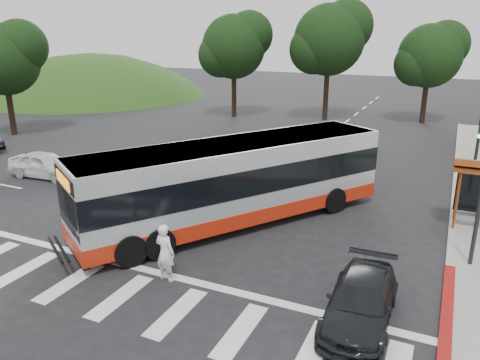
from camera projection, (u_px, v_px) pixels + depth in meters
The scene contains 14 objects.
ground at pixel (201, 234), 18.44m from camera, with size 140.00×140.00×0.00m, color black.
curb_east at pixel (455, 201), 21.74m from camera, with size 0.30×40.00×0.15m, color #9E9991.
curb_east_red at pixel (447, 315), 13.10m from camera, with size 0.32×6.00×0.15m, color maroon.
hillside_nw at pixel (93, 95), 57.11m from camera, with size 44.00×44.00×10.00m, color #1D4616.
crosswalk_ladder at pixel (120, 297), 14.12m from camera, with size 18.00×2.60×0.01m, color silver.
traffic_signal_ne_short at pixel (477, 150), 21.18m from camera, with size 0.18×0.37×4.00m.
tree_north_a at pixel (330, 39), 39.59m from camera, with size 6.60×6.15×10.17m.
tree_north_b at pixel (431, 55), 38.51m from camera, with size 5.72×5.33×8.43m.
tree_north_c at pixel (235, 46), 41.24m from camera, with size 6.16×5.74×9.30m.
tree_west_a at pixel (4, 58), 34.13m from camera, with size 5.72×5.33×8.43m.
transit_bus at pixel (235, 184), 19.05m from camera, with size 2.86×13.20×3.41m, color silver, non-canonical shape.
pedestrian at pixel (165, 253), 14.80m from camera, with size 0.70×0.46×1.93m, color white.
dark_sedan at pixel (361, 301), 12.78m from camera, with size 1.73×4.25×1.23m, color black.
west_car_white at pixel (45, 165), 25.31m from camera, with size 1.66×4.13×1.41m, color silver.
Camera 1 is at (8.46, -14.69, 7.72)m, focal length 35.00 mm.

